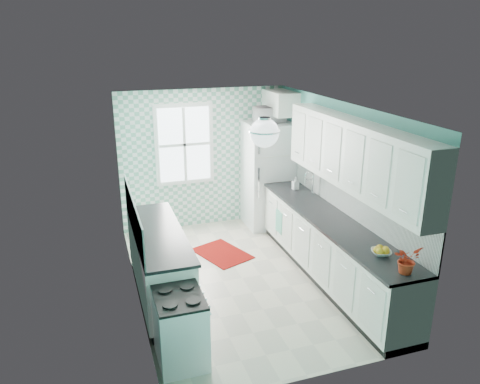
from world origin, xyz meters
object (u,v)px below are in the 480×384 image
object	(u,v)px
sink	(302,197)
ceiling_light	(264,133)
microwave	(270,115)
stove	(180,327)
fruit_bowl	(381,252)
fridge	(268,175)
potted_plant	(407,260)

from	to	relation	value
sink	ceiling_light	bearing A→B (deg)	-134.10
microwave	stove	bearing A→B (deg)	52.26
stove	sink	xyz separation A→B (m)	(2.40, 2.09, 0.52)
stove	fruit_bowl	bearing A→B (deg)	-2.85
fridge	stove	bearing A→B (deg)	-126.09
fruit_bowl	potted_plant	xyz separation A→B (m)	(0.00, -0.45, 0.13)
sink	microwave	bearing A→B (deg)	90.88
fruit_bowl	sink	bearing A→B (deg)	89.90
stove	potted_plant	xyz separation A→B (m)	(2.40, -0.53, 0.69)
microwave	sink	bearing A→B (deg)	91.57
potted_plant	microwave	distance (m)	3.96
microwave	fridge	bearing A→B (deg)	50.50
fridge	microwave	world-z (taller)	microwave
microwave	potted_plant	bearing A→B (deg)	88.51
fruit_bowl	stove	bearing A→B (deg)	178.13
ceiling_light	stove	distance (m)	2.36
stove	fruit_bowl	world-z (taller)	fruit_bowl
fruit_bowl	potted_plant	distance (m)	0.47
sink	fruit_bowl	size ratio (longest dim) A/B	2.33
ceiling_light	fruit_bowl	distance (m)	1.96
sink	fruit_bowl	world-z (taller)	sink
ceiling_light	sink	size ratio (longest dim) A/B	0.65
ceiling_light	fruit_bowl	xyz separation A→B (m)	(1.20, -0.77, -1.35)
stove	microwave	distance (m)	4.36
ceiling_light	stove	xyz separation A→B (m)	(-1.20, -0.69, -1.91)
ceiling_light	stove	world-z (taller)	ceiling_light
fridge	sink	bearing A→B (deg)	-86.77
ceiling_light	sink	distance (m)	2.32
fridge	stove	distance (m)	4.07
stove	sink	bearing A→B (deg)	40.08
stove	sink	distance (m)	3.23
fridge	microwave	distance (m)	1.10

